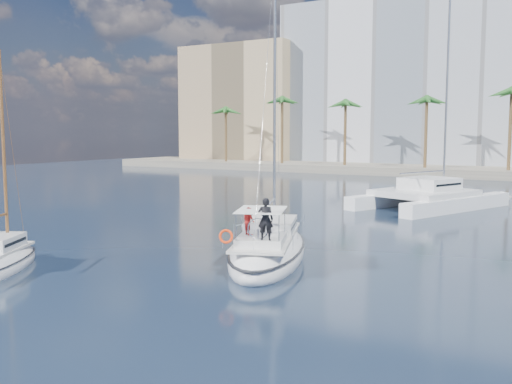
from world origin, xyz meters
The scene contains 9 objects.
ground centered at (0.00, 0.00, 0.00)m, with size 160.00×160.00×0.00m, color black.
quay centered at (0.00, 61.00, 0.60)m, with size 120.00×14.00×1.20m, color gray.
building_modern centered at (-12.00, 73.00, 14.00)m, with size 42.00×16.00×28.00m, color silver.
building_tan_left centered at (-42.00, 69.00, 11.00)m, with size 22.00×14.00×22.00m, color tan.
palm_left centered at (-34.00, 57.00, 10.28)m, with size 3.60×3.60×12.30m.
palm_centre centered at (0.00, 57.00, 10.28)m, with size 3.60×3.60×12.30m.
main_sloop centered at (0.49, -0.57, 0.52)m, with size 7.21×11.55×16.37m.
catamaran centered at (2.79, 22.74, 1.18)m, with size 11.19×14.83×19.24m.
seagull centered at (-4.44, 5.39, 0.42)m, with size 1.24×0.53×0.23m.
Camera 1 is at (13.74, -24.90, 6.30)m, focal length 40.00 mm.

